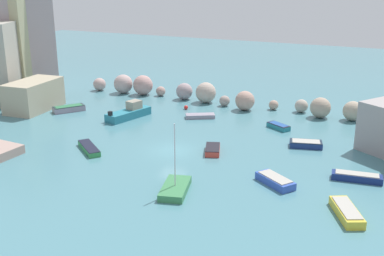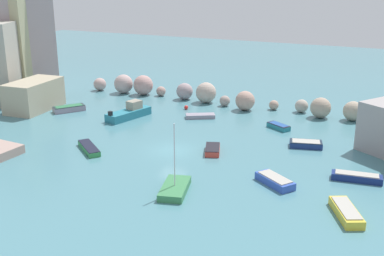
{
  "view_description": "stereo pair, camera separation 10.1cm",
  "coord_description": "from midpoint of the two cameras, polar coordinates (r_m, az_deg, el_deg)",
  "views": [
    {
      "loc": [
        20.36,
        -38.84,
        16.42
      ],
      "look_at": [
        0.0,
        4.48,
        1.0
      ],
      "focal_mm": 44.73,
      "sensor_mm": 36.0,
      "label": 1
    },
    {
      "loc": [
        20.45,
        -38.8,
        16.42
      ],
      "look_at": [
        0.0,
        4.48,
        1.0
      ],
      "focal_mm": 44.73,
      "sensor_mm": 36.0,
      "label": 2
    }
  ],
  "objects": [
    {
      "name": "moored_boat_4",
      "position": [
        36.13,
        17.99,
        -9.51
      ],
      "size": [
        3.01,
        4.24,
        0.71
      ],
      "rotation": [
        0.0,
        0.0,
        5.17
      ],
      "color": "gold",
      "rests_on": "cove_water"
    },
    {
      "name": "cliff_headland_left",
      "position": [
        72.88,
        -20.97,
        8.05
      ],
      "size": [
        21.07,
        17.51,
        15.18
      ],
      "color": "tan",
      "rests_on": "ground"
    },
    {
      "name": "moored_boat_0",
      "position": [
        38.05,
        -1.98,
        -7.19
      ],
      "size": [
        2.93,
        4.47,
        5.67
      ],
      "rotation": [
        0.0,
        0.0,
        1.84
      ],
      "color": "#3B824E",
      "rests_on": "cove_water"
    },
    {
      "name": "moored_boat_8",
      "position": [
        47.69,
        -12.12,
        -2.36
      ],
      "size": [
        4.08,
        3.52,
        0.53
      ],
      "rotation": [
        0.0,
        0.0,
        2.48
      ],
      "color": "#348747",
      "rests_on": "cove_water"
    },
    {
      "name": "moored_boat_3",
      "position": [
        46.2,
        2.53,
        -2.59
      ],
      "size": [
        2.27,
        3.14,
        0.59
      ],
      "rotation": [
        0.0,
        0.0,
        1.93
      ],
      "color": "#CD4033",
      "rests_on": "cove_water"
    },
    {
      "name": "moored_boat_6",
      "position": [
        57.29,
        1.05,
        1.44
      ],
      "size": [
        3.62,
        2.83,
        0.47
      ],
      "rotation": [
        0.0,
        0.0,
        3.67
      ],
      "color": "gray",
      "rests_on": "cove_water"
    },
    {
      "name": "channel_buoy",
      "position": [
        60.93,
        -0.65,
        2.48
      ],
      "size": [
        0.52,
        0.52,
        0.52
      ],
      "primitive_type": "sphere",
      "color": "red",
      "rests_on": "cove_water"
    },
    {
      "name": "moored_boat_5",
      "position": [
        54.04,
        10.33,
        0.2
      ],
      "size": [
        2.91,
        2.34,
        0.57
      ],
      "rotation": [
        0.0,
        0.0,
        2.6
      ],
      "color": "teal",
      "rests_on": "cove_water"
    },
    {
      "name": "moored_boat_7",
      "position": [
        61.96,
        -14.4,
        2.28
      ],
      "size": [
        3.39,
        4.0,
        0.73
      ],
      "rotation": [
        0.0,
        0.0,
        4.11
      ],
      "color": "gray",
      "rests_on": "cove_water"
    },
    {
      "name": "moored_boat_1",
      "position": [
        57.7,
        -7.42,
        1.83
      ],
      "size": [
        3.21,
        6.23,
        1.94
      ],
      "rotation": [
        0.0,
        0.0,
        1.32
      ],
      "color": "teal",
      "rests_on": "cove_water"
    },
    {
      "name": "moored_boat_10",
      "position": [
        42.31,
        19.11,
        -5.56
      ],
      "size": [
        4.18,
        1.68,
        0.65
      ],
      "rotation": [
        0.0,
        0.0,
        0.13
      ],
      "color": "navy",
      "rests_on": "cove_water"
    },
    {
      "name": "moored_boat_9",
      "position": [
        48.93,
        13.48,
        -1.85
      ],
      "size": [
        3.45,
        2.28,
        0.63
      ],
      "rotation": [
        0.0,
        0.0,
        0.26
      ],
      "color": "navy",
      "rests_on": "cove_water"
    },
    {
      "name": "rock_breakwater",
      "position": [
        63.52,
        2.45,
        3.99
      ],
      "size": [
        41.33,
        4.16,
        2.8
      ],
      "color": "#BA9791",
      "rests_on": "ground"
    },
    {
      "name": "cove_water",
      "position": [
        46.83,
        -2.28,
        -2.68
      ],
      "size": [
        160.0,
        160.0,
        0.0
      ],
      "primitive_type": "plane",
      "color": "teal",
      "rests_on": "ground"
    },
    {
      "name": "moored_boat_2",
      "position": [
        39.88,
        9.93,
        -6.21
      ],
      "size": [
        3.73,
        3.19,
        0.7
      ],
      "rotation": [
        0.0,
        0.0,
        5.68
      ],
      "color": "#3354B9",
      "rests_on": "cove_water"
    }
  ]
}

